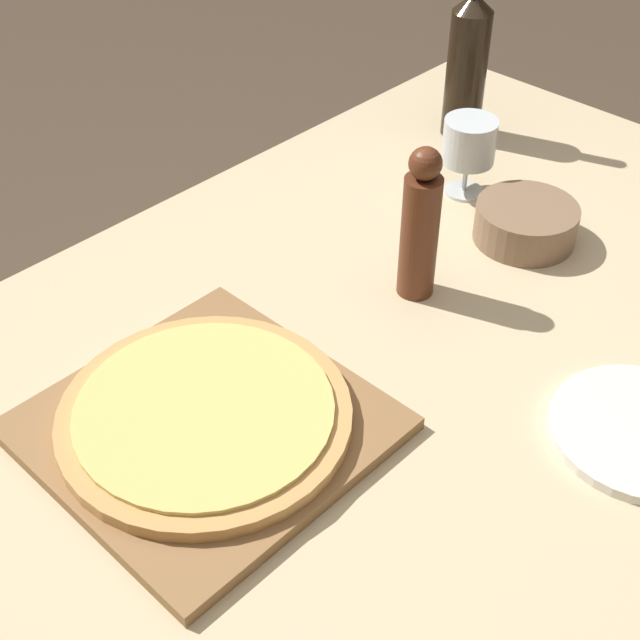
{
  "coord_description": "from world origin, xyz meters",
  "views": [
    {
      "loc": [
        0.56,
        -0.76,
        1.55
      ],
      "look_at": [
        -0.04,
        -0.13,
        0.81
      ],
      "focal_mm": 50.0,
      "sensor_mm": 36.0,
      "label": 1
    }
  ],
  "objects_px": {
    "wine_bottle": "(467,61)",
    "small_bowl": "(525,223)",
    "pizza": "(205,415)",
    "wine_glass": "(469,143)",
    "pepper_mill": "(420,227)"
  },
  "relations": [
    {
      "from": "wine_bottle",
      "to": "small_bowl",
      "type": "relative_size",
      "value": 2.21
    },
    {
      "from": "wine_bottle",
      "to": "pepper_mill",
      "type": "relative_size",
      "value": 1.51
    },
    {
      "from": "pizza",
      "to": "wine_glass",
      "type": "height_order",
      "value": "wine_glass"
    },
    {
      "from": "wine_bottle",
      "to": "small_bowl",
      "type": "xyz_separation_m",
      "value": [
        0.28,
        -0.21,
        -0.11
      ]
    },
    {
      "from": "wine_bottle",
      "to": "pepper_mill",
      "type": "distance_m",
      "value": 0.49
    },
    {
      "from": "wine_glass",
      "to": "small_bowl",
      "type": "bearing_deg",
      "value": -17.2
    },
    {
      "from": "wine_bottle",
      "to": "wine_glass",
      "type": "relative_size",
      "value": 2.64
    },
    {
      "from": "pepper_mill",
      "to": "wine_bottle",
      "type": "bearing_deg",
      "value": 119.43
    },
    {
      "from": "pizza",
      "to": "wine_bottle",
      "type": "height_order",
      "value": "wine_bottle"
    },
    {
      "from": "wine_bottle",
      "to": "small_bowl",
      "type": "bearing_deg",
      "value": -36.82
    },
    {
      "from": "wine_glass",
      "to": "small_bowl",
      "type": "relative_size",
      "value": 0.84
    },
    {
      "from": "pizza",
      "to": "wine_bottle",
      "type": "xyz_separation_m",
      "value": [
        -0.24,
        0.82,
        0.11
      ]
    },
    {
      "from": "wine_bottle",
      "to": "pepper_mill",
      "type": "height_order",
      "value": "wine_bottle"
    },
    {
      "from": "pizza",
      "to": "pepper_mill",
      "type": "distance_m",
      "value": 0.4
    },
    {
      "from": "pizza",
      "to": "wine_glass",
      "type": "bearing_deg",
      "value": 99.1
    }
  ]
}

